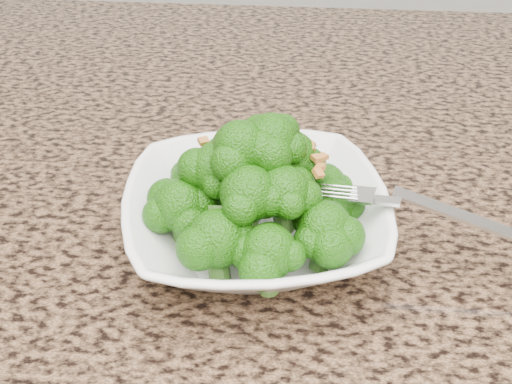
# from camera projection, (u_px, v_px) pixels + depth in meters

# --- Properties ---
(granite_counter) EXTENTS (1.64, 1.04, 0.03)m
(granite_counter) POSITION_uv_depth(u_px,v_px,m) (138.00, 217.00, 0.56)
(granite_counter) COLOR brown
(granite_counter) RESTS_ON cabinet
(bowl) EXTENTS (0.23, 0.23, 0.05)m
(bowl) POSITION_uv_depth(u_px,v_px,m) (256.00, 219.00, 0.50)
(bowl) COLOR white
(bowl) RESTS_ON granite_counter
(broccoli_pile) EXTENTS (0.18, 0.18, 0.08)m
(broccoli_pile) POSITION_uv_depth(u_px,v_px,m) (256.00, 149.00, 0.46)
(broccoli_pile) COLOR #1F650B
(broccoli_pile) RESTS_ON bowl
(garlic_topping) EXTENTS (0.11, 0.11, 0.01)m
(garlic_topping) POSITION_uv_depth(u_px,v_px,m) (256.00, 97.00, 0.44)
(garlic_topping) COLOR #C3792F
(garlic_topping) RESTS_ON broccoli_pile
(fork) EXTENTS (0.17, 0.07, 0.01)m
(fork) POSITION_uv_depth(u_px,v_px,m) (392.00, 201.00, 0.46)
(fork) COLOR silver
(fork) RESTS_ON bowl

